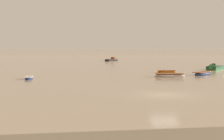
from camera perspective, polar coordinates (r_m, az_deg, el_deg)
The scene contains 7 objects.
ground_plane at distance 29.49m, azimuth 9.34°, elevation -4.37°, with size 800.00×800.00×0.00m, color tan.
rowboat_moored_2 at distance 44.35m, azimuth -14.57°, elevation -1.40°, with size 1.02×2.91×0.46m.
motorboat_moored_0 at distance 95.34m, azimuth 0.17°, elevation 1.77°, with size 4.51×4.10×1.73m.
rowboat_moored_3 at distance 51.13m, azimuth 15.85°, elevation -0.63°, with size 4.24×3.70×0.67m.
rowboat_moored_4 at distance 46.87m, azimuth 10.17°, elevation -0.96°, with size 4.53×2.18×0.69m.
rowboat_moored_6 at distance 54.41m, azimuth 9.69°, elevation -0.29°, with size 3.32×1.54×0.50m.
motorboat_moored_1 at distance 62.76m, azimuth 17.62°, elevation 0.27°, with size 5.08×5.04×1.83m.
Camera 1 is at (-8.70, -27.83, 4.39)m, focal length 51.45 mm.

